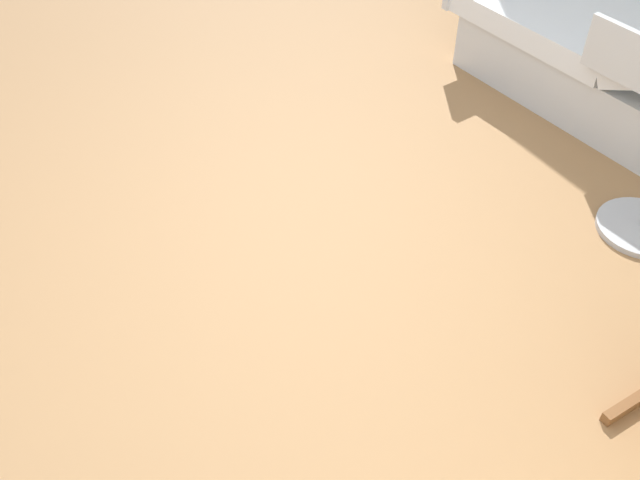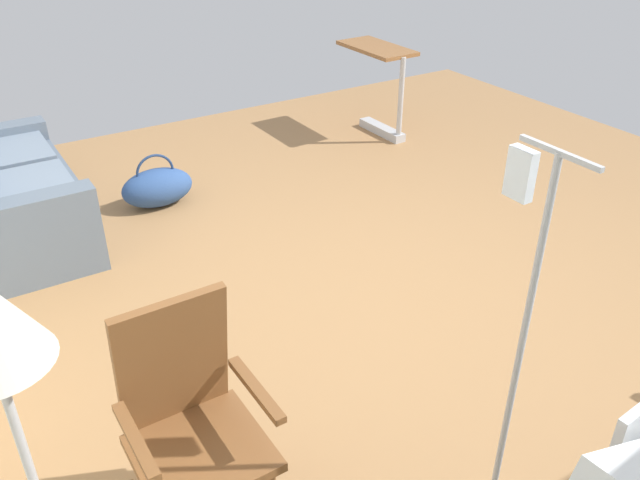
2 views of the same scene
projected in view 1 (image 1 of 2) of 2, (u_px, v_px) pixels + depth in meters
ground_plane at (288, 247)px, 3.47m from camera, size 7.40×7.40×0.00m
hospital_bed at (627, 63)px, 4.16m from camera, size 1.14×2.15×1.01m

